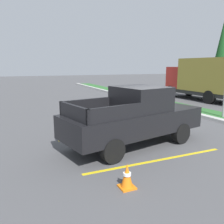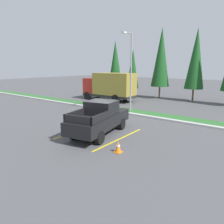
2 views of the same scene
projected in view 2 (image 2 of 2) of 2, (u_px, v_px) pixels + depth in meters
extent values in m
plane|color=#4C4C4F|center=(103.00, 130.00, 14.14)|extent=(120.00, 120.00, 0.00)
cube|color=yellow|center=(82.00, 129.00, 14.20)|extent=(0.12, 4.80, 0.01)
cube|color=yellow|center=(120.00, 139.00, 12.36)|extent=(0.12, 4.80, 0.01)
cube|color=#B2B2AD|center=(140.00, 115.00, 18.00)|extent=(56.00, 0.40, 0.15)
cube|color=#2D662D|center=(146.00, 113.00, 18.87)|extent=(56.00, 1.80, 0.06)
cylinder|color=black|center=(100.00, 121.00, 14.92)|extent=(0.43, 0.80, 0.76)
cylinder|color=black|center=(122.00, 124.00, 14.21)|extent=(0.43, 0.80, 0.76)
cylinder|color=black|center=(74.00, 133.00, 12.19)|extent=(0.43, 0.80, 0.76)
cylinder|color=black|center=(100.00, 138.00, 11.48)|extent=(0.43, 0.80, 0.76)
cube|color=black|center=(100.00, 121.00, 13.09)|extent=(2.93, 5.48, 0.76)
cube|color=black|center=(102.00, 107.00, 13.18)|extent=(2.05, 1.93, 0.84)
cube|color=#2D3842|center=(108.00, 104.00, 13.89)|extent=(1.60, 0.39, 0.63)
cube|color=black|center=(74.00, 115.00, 12.04)|extent=(0.49, 1.88, 0.44)
cube|color=black|center=(100.00, 118.00, 11.33)|extent=(0.49, 1.88, 0.44)
cube|color=black|center=(78.00, 120.00, 10.89)|extent=(1.78, 0.47, 0.44)
cube|color=silver|center=(116.00, 116.00, 15.39)|extent=(1.80, 0.53, 0.28)
cylinder|color=black|center=(88.00, 96.00, 26.70)|extent=(1.01, 0.33, 1.00)
cylinder|color=black|center=(98.00, 94.00, 28.45)|extent=(1.01, 0.33, 1.00)
cylinder|color=black|center=(116.00, 99.00, 24.20)|extent=(1.01, 0.33, 1.00)
cylinder|color=black|center=(126.00, 97.00, 25.94)|extent=(1.01, 0.33, 1.00)
cube|color=#262626|center=(109.00, 95.00, 26.06)|extent=(6.87, 2.51, 0.30)
cube|color=#AD231E|center=(93.00, 85.00, 27.28)|extent=(1.67, 2.35, 1.90)
cube|color=#2D3842|center=(88.00, 83.00, 27.69)|extent=(0.12, 2.10, 0.90)
cube|color=olive|center=(114.00, 84.00, 25.29)|extent=(5.07, 2.55, 2.60)
cylinder|color=gray|center=(131.00, 74.00, 18.87)|extent=(0.14, 0.14, 7.08)
cylinder|color=gray|center=(128.00, 33.00, 17.66)|extent=(0.10, 1.20, 0.10)
cube|color=silver|center=(124.00, 32.00, 17.20)|extent=(0.24, 0.44, 0.14)
cylinder|color=brown|center=(115.00, 89.00, 31.84)|extent=(0.20, 0.20, 1.41)
cone|color=#194C1E|center=(115.00, 63.00, 30.99)|extent=(2.04, 2.04, 6.44)
cylinder|color=brown|center=(132.00, 92.00, 29.47)|extent=(0.20, 0.20, 1.17)
cone|color=#194C1E|center=(133.00, 69.00, 28.76)|extent=(1.69, 1.69, 5.33)
cylinder|color=brown|center=(159.00, 92.00, 27.67)|extent=(0.20, 0.20, 1.62)
cone|color=#194C1E|center=(161.00, 57.00, 26.70)|extent=(2.33, 2.33, 7.36)
cylinder|color=brown|center=(193.00, 95.00, 25.37)|extent=(0.20, 0.20, 1.54)
cone|color=#194C1E|center=(196.00, 59.00, 24.45)|extent=(2.22, 2.22, 7.01)
cube|color=orange|center=(118.00, 152.00, 10.46)|extent=(0.36, 0.36, 0.04)
cone|color=orange|center=(118.00, 146.00, 10.39)|extent=(0.28, 0.28, 0.56)
cylinder|color=white|center=(118.00, 146.00, 10.39)|extent=(0.19, 0.19, 0.07)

